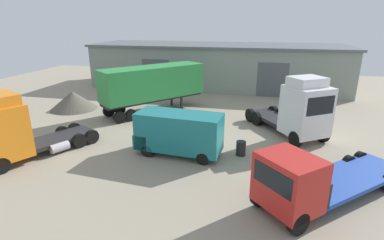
# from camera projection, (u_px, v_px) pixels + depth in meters

# --- Properties ---
(ground_plane) EXTENTS (60.00, 60.00, 0.00)m
(ground_plane) POSITION_uv_depth(u_px,v_px,m) (177.00, 140.00, 20.28)
(ground_plane) COLOR gray
(warehouse_building) EXTENTS (29.80, 9.05, 5.06)m
(warehouse_building) POSITION_uv_depth(u_px,v_px,m) (217.00, 65.00, 36.37)
(warehouse_building) COLOR gray
(warehouse_building) RESTS_ON ground_plane
(tractor_unit_white) EXTENTS (5.77, 6.85, 4.32)m
(tractor_unit_white) POSITION_uv_depth(u_px,v_px,m) (301.00, 110.00, 20.02)
(tractor_unit_white) COLOR silver
(tractor_unit_white) RESTS_ON ground_plane
(container_trailer_green) EXTENTS (7.78, 8.65, 4.02)m
(container_trailer_green) POSITION_uv_depth(u_px,v_px,m) (153.00, 83.00, 25.84)
(container_trailer_green) COLOR #28843D
(container_trailer_green) RESTS_ON ground_plane
(tractor_unit_orange) EXTENTS (5.21, 6.90, 4.01)m
(tractor_unit_orange) POSITION_uv_depth(u_px,v_px,m) (10.00, 130.00, 16.78)
(tractor_unit_orange) COLOR orange
(tractor_unit_orange) RESTS_ON ground_plane
(flatbed_truck_red) EXTENTS (7.69, 7.37, 2.67)m
(flatbed_truck_red) POSITION_uv_depth(u_px,v_px,m) (309.00, 181.00, 12.71)
(flatbed_truck_red) COLOR red
(flatbed_truck_red) RESTS_ON ground_plane
(delivery_van_teal) EXTENTS (5.28, 2.44, 2.60)m
(delivery_van_teal) POSITION_uv_depth(u_px,v_px,m) (177.00, 132.00, 17.80)
(delivery_van_teal) COLOR #197075
(delivery_van_teal) RESTS_ON ground_plane
(gravel_pile) EXTENTS (4.17, 4.17, 1.64)m
(gravel_pile) POSITION_uv_depth(u_px,v_px,m) (73.00, 100.00, 27.28)
(gravel_pile) COLOR #565147
(gravel_pile) RESTS_ON ground_plane
(oil_drum) EXTENTS (0.58, 0.58, 0.88)m
(oil_drum) POSITION_uv_depth(u_px,v_px,m) (241.00, 148.00, 17.95)
(oil_drum) COLOR black
(oil_drum) RESTS_ON ground_plane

